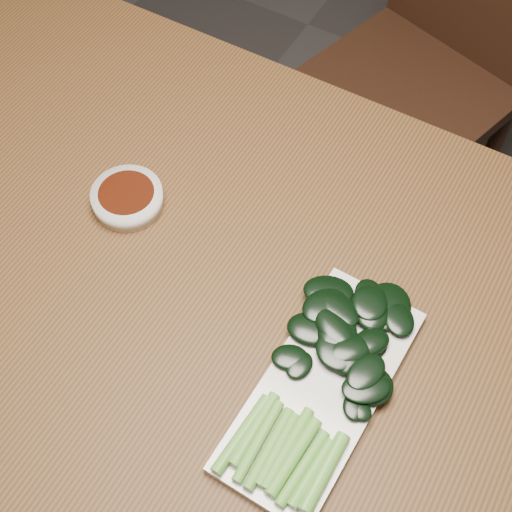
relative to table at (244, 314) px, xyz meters
name	(u,v)px	position (x,y,z in m)	size (l,w,h in m)	color
ground	(248,455)	(0.00, 0.00, -0.68)	(6.00, 6.00, 0.00)	#322F2F
table	(244,314)	(0.00, 0.00, 0.00)	(1.40, 0.80, 0.75)	#4C2F15
chair_far	(429,58)	(-0.02, 0.84, -0.19)	(0.51, 0.51, 0.89)	black
sauce_bowl	(127,198)	(-0.21, 0.04, 0.09)	(0.10, 0.10, 0.03)	silver
serving_plate	(321,389)	(0.16, -0.08, 0.08)	(0.14, 0.32, 0.01)	silver
gai_lan	(333,363)	(0.15, -0.05, 0.09)	(0.18, 0.33, 0.02)	#5DA338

